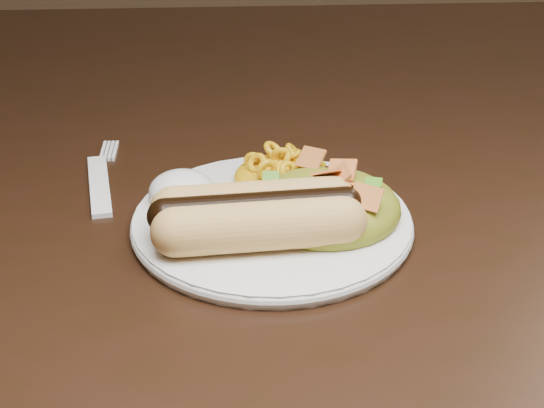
{
  "coord_description": "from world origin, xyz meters",
  "views": [
    {
      "loc": [
        -0.12,
        -0.65,
        1.06
      ],
      "look_at": [
        -0.09,
        -0.14,
        0.77
      ],
      "focal_mm": 55.0,
      "sensor_mm": 36.0,
      "label": 1
    }
  ],
  "objects": [
    {
      "name": "sour_cream",
      "position": [
        -0.16,
        -0.11,
        0.78
      ],
      "size": [
        0.06,
        0.06,
        0.03
      ],
      "primitive_type": "ellipsoid",
      "rotation": [
        0.0,
        0.0,
        0.2
      ],
      "color": "white",
      "rests_on": "plate"
    },
    {
      "name": "hotdog",
      "position": [
        -0.1,
        -0.16,
        0.78
      ],
      "size": [
        0.13,
        0.07,
        0.03
      ],
      "rotation": [
        0.0,
        0.0,
        0.08
      ],
      "color": "#E2A863",
      "rests_on": "plate"
    },
    {
      "name": "plate",
      "position": [
        -0.09,
        -0.14,
        0.76
      ],
      "size": [
        0.25,
        0.25,
        0.01
      ],
      "primitive_type": "cylinder",
      "rotation": [
        0.0,
        0.0,
        0.28
      ],
      "color": "silver",
      "rests_on": "table"
    },
    {
      "name": "fork",
      "position": [
        -0.22,
        -0.07,
        0.75
      ],
      "size": [
        0.04,
        0.12,
        0.0
      ],
      "primitive_type": "cube",
      "rotation": [
        0.0,
        0.0,
        0.17
      ],
      "color": "white",
      "rests_on": "table"
    },
    {
      "name": "mac_and_cheese",
      "position": [
        -0.08,
        -0.08,
        0.77
      ],
      "size": [
        0.09,
        0.08,
        0.03
      ],
      "primitive_type": "ellipsoid",
      "rotation": [
        0.0,
        0.0,
        0.17
      ],
      "color": "#FAA816",
      "rests_on": "plate"
    },
    {
      "name": "taco_salad",
      "position": [
        -0.05,
        -0.14,
        0.78
      ],
      "size": [
        0.11,
        0.1,
        0.05
      ],
      "rotation": [
        0.0,
        0.0,
        -0.07
      ],
      "color": "#B25D1B",
      "rests_on": "plate"
    },
    {
      "name": "table",
      "position": [
        0.0,
        0.0,
        0.66
      ],
      "size": [
        1.6,
        0.9,
        0.75
      ],
      "color": "black",
      "rests_on": "floor"
    }
  ]
}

